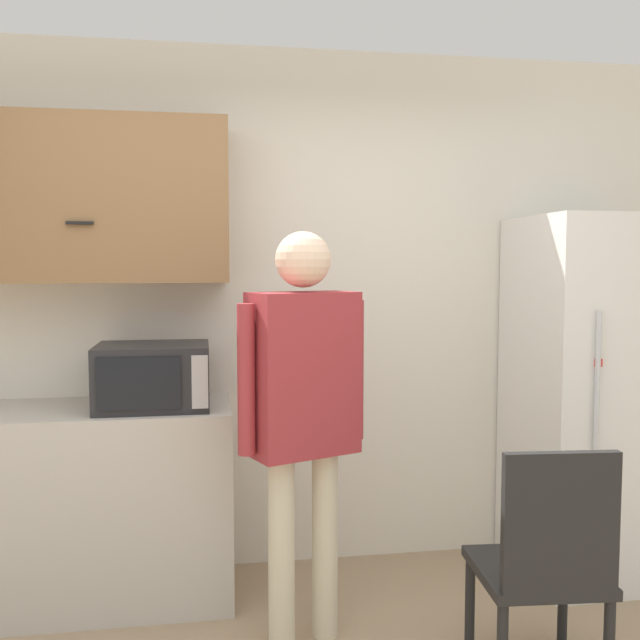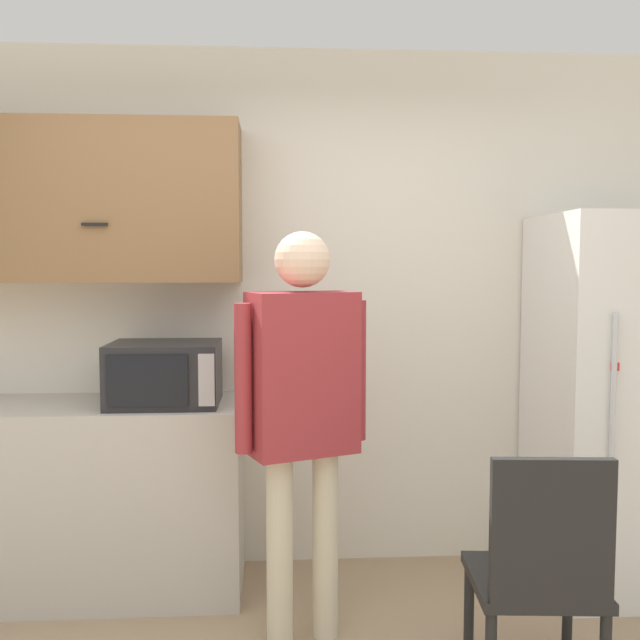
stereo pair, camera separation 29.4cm
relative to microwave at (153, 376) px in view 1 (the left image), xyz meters
The scene contains 7 objects.
back_wall 0.69m from the microwave, 35.51° to the left, with size 6.00×0.06×2.70m.
counter 0.90m from the microwave, behind, with size 2.05×0.59×0.93m.
upper_cabinets 1.07m from the microwave, 166.26° to the left, with size 2.05×0.36×0.78m.
microwave is the anchor object (origin of this frame).
person 0.81m from the microwave, 37.81° to the right, with size 0.55×0.36×1.73m.
refrigerator 2.21m from the microwave, ahead, with size 0.72×0.75×1.83m.
chair 1.86m from the microwave, 34.50° to the right, with size 0.49×0.49×0.94m.
Camera 1 is at (-0.28, -1.91, 1.59)m, focal length 40.00 mm.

